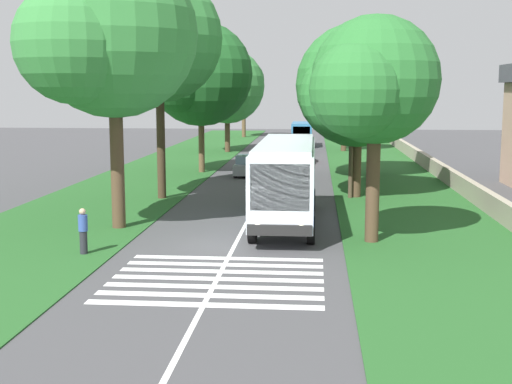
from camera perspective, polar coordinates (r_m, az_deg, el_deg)
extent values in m
plane|color=#424244|center=(26.63, -1.82, -4.53)|extent=(160.00, 160.00, 0.00)
cube|color=#235623|center=(42.72, -10.42, 0.31)|extent=(120.00, 8.00, 0.04)
cube|color=#235623|center=(41.52, 11.97, 0.03)|extent=(120.00, 8.00, 0.04)
cube|color=silver|center=(41.32, 0.62, 0.15)|extent=(110.00, 0.16, 0.01)
cube|color=silver|center=(30.62, 2.51, 1.17)|extent=(11.00, 2.50, 2.90)
cube|color=slate|center=(30.85, 2.54, 2.20)|extent=(9.68, 2.54, 0.85)
cube|color=slate|center=(25.17, 1.99, 0.38)|extent=(0.08, 2.20, 1.74)
cube|color=#1E4C9E|center=(30.76, 2.50, -0.68)|extent=(10.78, 2.53, 0.36)
cube|color=silver|center=(30.46, 2.53, 4.05)|extent=(10.56, 2.30, 0.18)
cube|color=black|center=(25.32, 1.95, -3.20)|extent=(0.16, 2.40, 0.40)
sphere|color=#F2EDCC|center=(25.41, 0.15, -2.85)|extent=(0.24, 0.24, 0.24)
sphere|color=#F2EDCC|center=(25.32, 3.78, -2.91)|extent=(0.24, 0.24, 0.24)
cylinder|color=black|center=(27.11, -0.30, -3.10)|extent=(1.10, 0.32, 1.10)
cylinder|color=black|center=(34.36, 0.83, -0.63)|extent=(1.10, 0.32, 1.10)
cylinder|color=black|center=(27.00, 4.58, -3.18)|extent=(1.10, 0.32, 1.10)
cylinder|color=black|center=(34.28, 4.67, -0.68)|extent=(1.10, 0.32, 1.10)
cube|color=silver|center=(19.62, -4.37, -9.32)|extent=(0.45, 6.80, 0.01)
cube|color=silver|center=(20.47, -3.96, -8.56)|extent=(0.45, 6.80, 0.01)
cube|color=silver|center=(21.32, -3.59, -7.86)|extent=(0.45, 6.80, 0.01)
cube|color=silver|center=(22.18, -3.24, -7.21)|extent=(0.45, 6.80, 0.01)
cube|color=silver|center=(23.04, -2.92, -6.60)|extent=(0.45, 6.80, 0.01)
cube|color=silver|center=(23.90, -2.63, -6.04)|extent=(0.45, 6.80, 0.01)
cube|color=silver|center=(24.76, -2.35, -5.52)|extent=(0.45, 6.80, 0.01)
cube|color=gray|center=(48.62, -0.63, 2.03)|extent=(4.30, 1.75, 0.70)
cube|color=slate|center=(48.46, -0.64, 2.75)|extent=(2.00, 1.61, 0.55)
cylinder|color=black|center=(47.40, -1.73, 1.61)|extent=(0.64, 0.22, 0.64)
cylinder|color=black|center=(50.06, -1.37, 1.98)|extent=(0.64, 0.22, 0.64)
cylinder|color=black|center=(47.24, 0.15, 1.59)|extent=(0.64, 0.22, 0.64)
cylinder|color=black|center=(49.92, 0.41, 1.96)|extent=(0.64, 0.22, 0.64)
cube|color=#B21E1E|center=(57.50, 3.76, 3.02)|extent=(4.30, 1.75, 0.70)
cube|color=slate|center=(57.35, 3.76, 3.63)|extent=(2.00, 1.61, 0.55)
cylinder|color=black|center=(56.20, 2.93, 2.68)|extent=(0.64, 0.22, 0.64)
cylinder|color=black|center=(58.89, 3.02, 2.95)|extent=(0.64, 0.22, 0.64)
cylinder|color=black|center=(56.17, 4.52, 2.67)|extent=(0.64, 0.22, 0.64)
cylinder|color=black|center=(58.86, 4.54, 2.93)|extent=(0.64, 0.22, 0.64)
cube|color=gray|center=(66.33, 3.57, 3.75)|extent=(4.30, 1.75, 0.70)
cube|color=slate|center=(66.18, 3.57, 4.28)|extent=(2.00, 1.61, 0.55)
cylinder|color=black|center=(65.03, 2.85, 3.47)|extent=(0.64, 0.22, 0.64)
cylinder|color=black|center=(67.72, 2.93, 3.67)|extent=(0.64, 0.22, 0.64)
cylinder|color=black|center=(64.99, 4.23, 3.46)|extent=(0.64, 0.22, 0.64)
cylinder|color=black|center=(67.68, 4.26, 3.66)|extent=(0.64, 0.22, 0.64)
cube|color=teal|center=(73.45, 3.84, 4.95)|extent=(6.00, 2.10, 2.10)
cube|color=slate|center=(73.63, 3.85, 5.25)|extent=(5.04, 2.13, 0.70)
cube|color=slate|center=(70.48, 3.80, 4.97)|extent=(0.06, 1.76, 1.18)
cylinder|color=black|center=(71.66, 3.04, 3.99)|extent=(0.76, 0.24, 0.76)
cylinder|color=black|center=(75.45, 3.14, 4.21)|extent=(0.76, 0.24, 0.76)
cylinder|color=black|center=(71.62, 4.57, 3.97)|extent=(0.76, 0.24, 0.76)
cylinder|color=black|center=(75.41, 4.59, 4.19)|extent=(0.76, 0.24, 0.76)
cylinder|color=#3D2D1E|center=(38.10, -7.91, 4.58)|extent=(0.46, 0.46, 6.82)
sphere|color=#337A38|center=(38.12, -8.08, 12.56)|extent=(6.90, 6.90, 6.90)
sphere|color=#337A38|center=(40.10, -7.39, 11.63)|extent=(4.87, 4.87, 4.87)
sphere|color=#337A38|center=(36.66, -10.29, 11.86)|extent=(5.03, 5.03, 5.03)
cylinder|color=#4C3826|center=(66.48, -2.39, 5.22)|extent=(0.51, 0.51, 4.34)
sphere|color=#337A38|center=(66.38, -2.41, 8.80)|extent=(7.18, 7.18, 7.18)
sphere|color=#337A38|center=(68.51, -2.18, 8.34)|extent=(5.18, 5.18, 5.18)
sphere|color=#337A38|center=(64.75, -3.57, 8.32)|extent=(4.10, 4.10, 4.10)
cylinder|color=brown|center=(50.14, -4.55, 4.52)|extent=(0.43, 0.43, 5.02)
sphere|color=#1E5623|center=(50.03, -4.61, 9.74)|extent=(7.47, 7.47, 7.47)
sphere|color=#1E5623|center=(52.24, -4.20, 9.08)|extent=(4.29, 4.29, 4.29)
sphere|color=#1E5623|center=(48.39, -6.30, 9.10)|extent=(4.44, 4.44, 4.44)
cylinder|color=brown|center=(87.44, -1.02, 6.47)|extent=(0.50, 0.50, 5.73)
sphere|color=#286B2D|center=(87.40, -1.03, 9.28)|extent=(5.19, 5.19, 5.19)
sphere|color=#286B2D|center=(88.94, -0.92, 9.02)|extent=(3.49, 3.49, 3.49)
sphere|color=#286B2D|center=(86.19, -1.64, 9.03)|extent=(3.50, 3.50, 3.50)
cylinder|color=#4C3826|center=(30.18, -11.47, 3.03)|extent=(0.58, 0.58, 6.35)
sphere|color=#337A38|center=(30.14, -11.76, 12.79)|extent=(7.13, 7.13, 7.13)
sphere|color=#337A38|center=(32.16, -10.62, 11.59)|extent=(4.89, 4.89, 4.89)
sphere|color=#337A38|center=(28.74, -14.85, 11.84)|extent=(4.85, 4.85, 4.85)
cylinder|color=#4C3826|center=(27.25, 9.68, 1.06)|extent=(0.54, 0.54, 4.98)
sphere|color=#286B2D|center=(27.04, 9.89, 9.17)|extent=(4.95, 4.95, 4.95)
sphere|color=#286B2D|center=(28.51, 9.61, 8.39)|extent=(2.97, 2.97, 2.97)
sphere|color=#286B2D|center=(25.74, 8.44, 8.42)|extent=(3.59, 3.59, 3.59)
cylinder|color=#4C3826|center=(48.05, 8.18, 3.91)|extent=(0.58, 0.58, 4.39)
sphere|color=#1E5623|center=(47.90, 8.28, 9.00)|extent=(7.51, 7.51, 7.51)
sphere|color=#1E5623|center=(50.15, 8.12, 8.33)|extent=(4.99, 4.99, 4.99)
sphere|color=#1E5623|center=(45.97, 6.99, 8.35)|extent=(5.19, 5.19, 5.19)
cylinder|color=#4C3826|center=(38.72, 8.32, 2.78)|extent=(0.58, 0.58, 4.33)
sphere|color=#286B2D|center=(38.54, 8.45, 8.77)|extent=(6.83, 6.83, 6.83)
sphere|color=#286B2D|center=(40.58, 8.26, 8.03)|extent=(4.93, 4.93, 4.93)
sphere|color=#286B2D|center=(36.78, 6.98, 8.02)|extent=(4.31, 4.31, 4.31)
cylinder|color=#4C3826|center=(68.00, 7.31, 5.52)|extent=(0.54, 0.54, 5.02)
sphere|color=#1E5623|center=(67.92, 7.38, 8.84)|extent=(5.21, 5.21, 5.21)
sphere|color=#1E5623|center=(69.48, 7.32, 8.51)|extent=(3.01, 3.01, 3.01)
sphere|color=#1E5623|center=(66.59, 6.74, 8.52)|extent=(3.18, 3.18, 3.18)
cylinder|color=#4C3826|center=(88.58, 6.99, 6.83)|extent=(0.43, 0.43, 6.98)
sphere|color=#286B2D|center=(88.60, 7.05, 10.30)|extent=(6.81, 6.81, 6.81)
sphere|color=#286B2D|center=(90.62, 7.00, 9.94)|extent=(3.79, 3.79, 3.79)
sphere|color=#286B2D|center=(86.85, 6.40, 10.01)|extent=(3.95, 3.95, 3.95)
cylinder|color=#473828|center=(38.18, 7.95, 6.02)|extent=(0.24, 0.24, 8.73)
cube|color=#3D3326|center=(38.20, 8.07, 11.67)|extent=(0.12, 1.40, 0.12)
cube|color=#9E937F|center=(46.87, 15.38, 1.52)|extent=(70.00, 0.40, 1.03)
cylinder|color=#26262D|center=(25.96, -14.13, -4.08)|extent=(0.28, 0.28, 0.85)
cylinder|color=#334C99|center=(25.81, -14.18, -2.50)|extent=(0.34, 0.34, 0.60)
sphere|color=tan|center=(25.74, -14.22, -1.59)|extent=(0.24, 0.24, 0.24)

